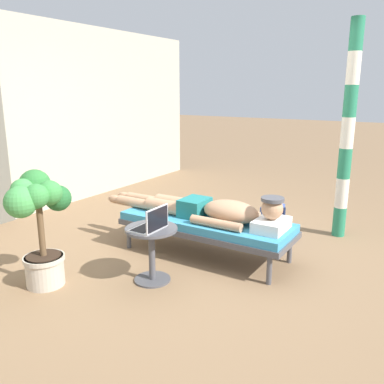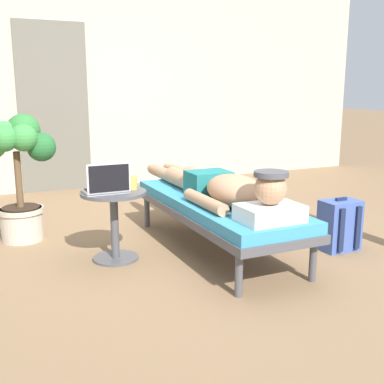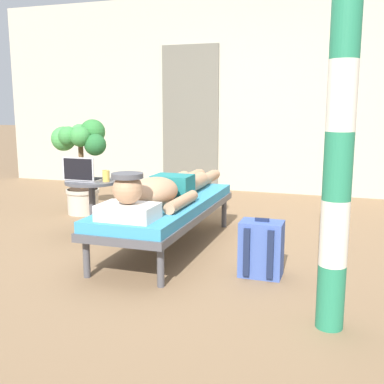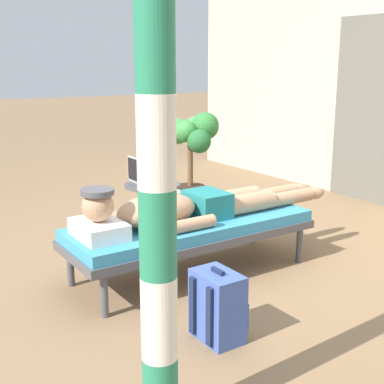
% 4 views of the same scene
% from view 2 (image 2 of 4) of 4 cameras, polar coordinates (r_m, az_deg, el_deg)
% --- Properties ---
extents(ground_plane, '(40.00, 40.00, 0.00)m').
position_cam_2_polar(ground_plane, '(3.83, 1.63, -6.78)').
color(ground_plane, '#846647').
extents(house_wall_back, '(7.60, 0.20, 2.70)m').
position_cam_2_polar(house_wall_back, '(6.36, -9.73, 13.02)').
color(house_wall_back, '#B2AD99').
rests_on(house_wall_back, ground).
extents(house_door_panel, '(0.84, 0.03, 2.04)m').
position_cam_2_polar(house_door_panel, '(6.10, -16.29, 9.65)').
color(house_door_panel, '#625F54').
rests_on(house_door_panel, ground).
extents(lounge_chair, '(0.67, 1.87, 0.42)m').
position_cam_2_polar(lounge_chair, '(3.72, 2.96, -1.85)').
color(lounge_chair, '#4C4C51').
rests_on(lounge_chair, ground).
extents(person_reclining, '(0.53, 2.17, 0.33)m').
position_cam_2_polar(person_reclining, '(3.63, 3.43, 0.60)').
color(person_reclining, white).
rests_on(person_reclining, lounge_chair).
extents(side_table, '(0.48, 0.48, 0.52)m').
position_cam_2_polar(side_table, '(3.54, -9.34, -2.55)').
color(side_table, '#4C4C51').
rests_on(side_table, ground).
extents(laptop, '(0.31, 0.24, 0.23)m').
position_cam_2_polar(laptop, '(3.43, -10.21, 0.80)').
color(laptop, silver).
rests_on(laptop, side_table).
extents(drink_glass, '(0.06, 0.06, 0.10)m').
position_cam_2_polar(drink_glass, '(3.54, -7.15, 1.14)').
color(drink_glass, gold).
rests_on(drink_glass, side_table).
extents(backpack, '(0.30, 0.26, 0.42)m').
position_cam_2_polar(backpack, '(3.93, 17.26, -3.87)').
color(backpack, '#3F59A5').
rests_on(backpack, ground).
extents(potted_plant, '(0.64, 0.48, 1.05)m').
position_cam_2_polar(potted_plant, '(4.15, -20.31, 3.06)').
color(potted_plant, '#BFB29E').
rests_on(potted_plant, ground).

